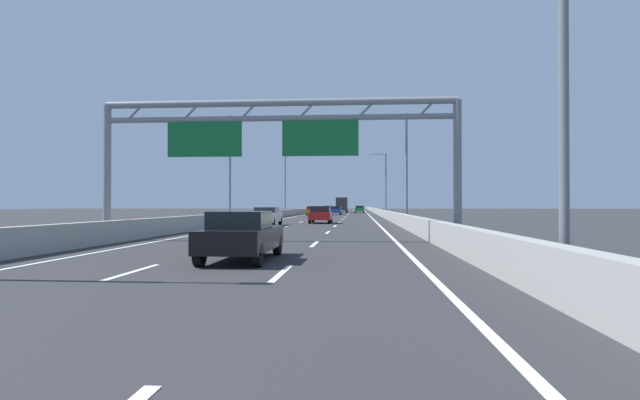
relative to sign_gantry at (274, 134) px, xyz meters
name	(u,v)px	position (x,y,z in m)	size (l,w,h in m)	color
ground_plane	(340,213)	(0.17, 76.81, -4.81)	(260.00, 260.00, 0.00)	#2D2D30
lane_dash_left_1	(133,272)	(-1.63, -10.69, -4.80)	(0.16, 3.00, 0.01)	white
lane_dash_left_2	(228,244)	(-1.63, -1.69, -4.80)	(0.16, 3.00, 0.01)	white
lane_dash_left_3	(267,232)	(-1.63, 7.31, -4.80)	(0.16, 3.00, 0.01)	white
lane_dash_left_4	(288,226)	(-1.63, 16.31, -4.80)	(0.16, 3.00, 0.01)	white
lane_dash_left_5	(301,222)	(-1.63, 25.31, -4.80)	(0.16, 3.00, 0.01)	white
lane_dash_left_6	(310,219)	(-1.63, 34.31, -4.80)	(0.16, 3.00, 0.01)	white
lane_dash_left_7	(317,217)	(-1.63, 43.31, -4.80)	(0.16, 3.00, 0.01)	white
lane_dash_left_8	(322,216)	(-1.63, 52.31, -4.80)	(0.16, 3.00, 0.01)	white
lane_dash_left_9	(326,215)	(-1.63, 61.31, -4.80)	(0.16, 3.00, 0.01)	white
lane_dash_left_10	(329,214)	(-1.63, 70.31, -4.80)	(0.16, 3.00, 0.01)	white
lane_dash_left_11	(332,213)	(-1.63, 79.31, -4.80)	(0.16, 3.00, 0.01)	white
lane_dash_left_12	(334,212)	(-1.63, 88.31, -4.80)	(0.16, 3.00, 0.01)	white
lane_dash_left_13	(336,212)	(-1.63, 97.31, -4.80)	(0.16, 3.00, 0.01)	white
lane_dash_left_14	(337,211)	(-1.63, 106.31, -4.80)	(0.16, 3.00, 0.01)	white
lane_dash_left_15	(339,211)	(-1.63, 115.31, -4.80)	(0.16, 3.00, 0.01)	white
lane_dash_left_16	(340,211)	(-1.63, 124.31, -4.80)	(0.16, 3.00, 0.01)	white
lane_dash_left_17	(341,210)	(-1.63, 133.31, -4.80)	(0.16, 3.00, 0.01)	white
lane_dash_right_1	(281,273)	(1.97, -10.69, -4.80)	(0.16, 3.00, 0.01)	white
lane_dash_right_2	(314,244)	(1.97, -1.69, -4.80)	(0.16, 3.00, 0.01)	white
lane_dash_right_3	(328,232)	(1.97, 7.31, -4.80)	(0.16, 3.00, 0.01)	white
lane_dash_right_4	(335,226)	(1.97, 16.31, -4.80)	(0.16, 3.00, 0.01)	white
lane_dash_right_5	(339,222)	(1.97, 25.31, -4.80)	(0.16, 3.00, 0.01)	white
lane_dash_right_6	(342,219)	(1.97, 34.31, -4.80)	(0.16, 3.00, 0.01)	white
lane_dash_right_7	(345,217)	(1.97, 43.31, -4.80)	(0.16, 3.00, 0.01)	white
lane_dash_right_8	(346,216)	(1.97, 52.31, -4.80)	(0.16, 3.00, 0.01)	white
lane_dash_right_9	(348,215)	(1.97, 61.31, -4.80)	(0.16, 3.00, 0.01)	white
lane_dash_right_10	(349,214)	(1.97, 70.31, -4.80)	(0.16, 3.00, 0.01)	white
lane_dash_right_11	(350,213)	(1.97, 79.31, -4.80)	(0.16, 3.00, 0.01)	white
lane_dash_right_12	(350,212)	(1.97, 88.31, -4.80)	(0.16, 3.00, 0.01)	white
lane_dash_right_13	(351,212)	(1.97, 97.31, -4.80)	(0.16, 3.00, 0.01)	white
lane_dash_right_14	(352,211)	(1.97, 106.31, -4.80)	(0.16, 3.00, 0.01)	white
lane_dash_right_15	(352,211)	(1.97, 115.31, -4.80)	(0.16, 3.00, 0.01)	white
lane_dash_right_16	(353,211)	(1.97, 124.31, -4.80)	(0.16, 3.00, 0.01)	white
lane_dash_right_17	(353,210)	(1.97, 133.31, -4.80)	(0.16, 3.00, 0.01)	white
edge_line_left	(307,214)	(-5.08, 64.81, -4.80)	(0.16, 176.00, 0.01)	white
edge_line_right	(368,214)	(5.42, 64.81, -4.80)	(0.16, 176.00, 0.01)	white
barrier_left	(310,210)	(-6.73, 86.81, -4.34)	(0.45, 220.00, 0.95)	#9E9E99
barrier_right	(374,210)	(7.07, 86.81, -4.34)	(0.45, 220.00, 0.95)	#9E9E99
sign_gantry	(274,134)	(0.00, 0.00, 0.00)	(16.19, 0.36, 6.36)	gray
streetlamp_right_near	(551,16)	(7.63, -12.11, 0.59)	(2.58, 0.28, 9.50)	slate
streetlamp_left_mid	(233,162)	(-7.30, 21.55, 0.59)	(2.58, 0.28, 9.50)	slate
streetlamp_right_mid	(404,161)	(7.63, 21.55, 0.59)	(2.58, 0.28, 9.50)	slate
streetlamp_left_far	(287,180)	(-7.30, 55.20, 0.59)	(2.58, 0.28, 9.50)	slate
streetlamp_right_far	(384,180)	(7.63, 55.20, 0.59)	(2.58, 0.28, 9.50)	slate
orange_car	(313,211)	(-3.46, 57.11, -4.08)	(1.78, 4.32, 1.41)	orange
green_car	(360,209)	(3.95, 82.94, -4.04)	(1.86, 4.63, 1.47)	#1E7A38
white_car	(267,216)	(-3.42, 16.89, -4.06)	(1.84, 4.62, 1.44)	silver
red_car	(321,215)	(0.40, 22.57, -4.04)	(1.87, 4.24, 1.52)	red
yellow_car	(328,209)	(-3.49, 97.63, -4.05)	(1.84, 4.34, 1.45)	yellow
blue_car	(336,210)	(0.02, 61.77, -4.06)	(1.70, 4.53, 1.42)	#2347AD
black_car	(242,235)	(0.39, -7.93, -4.08)	(1.76, 4.36, 1.43)	black
box_truck	(342,205)	(0.19, 85.81, -3.10)	(2.31, 8.11, 3.19)	silver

